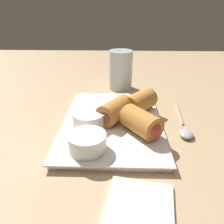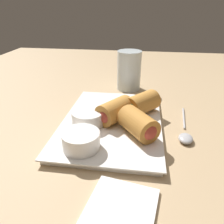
{
  "view_description": "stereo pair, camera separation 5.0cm",
  "coord_description": "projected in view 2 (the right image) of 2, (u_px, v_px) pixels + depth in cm",
  "views": [
    {
      "loc": [
        -41.97,
        -2.13,
        28.58
      ],
      "look_at": [
        2.98,
        -0.76,
        5.54
      ],
      "focal_mm": 35.0,
      "sensor_mm": 36.0,
      "label": 1
    },
    {
      "loc": [
        -41.54,
        -7.12,
        28.58
      ],
      "look_at": [
        2.98,
        -0.76,
        5.54
      ],
      "focal_mm": 35.0,
      "sensor_mm": 36.0,
      "label": 2
    }
  ],
  "objects": [
    {
      "name": "roll_front_right",
      "position": [
        139.0,
        125.0,
        0.44
      ],
      "size": [
        9.79,
        9.16,
        5.11
      ],
      "color": "#C68438",
      "rests_on": "serving_plate"
    },
    {
      "name": "drinking_glass",
      "position": [
        129.0,
        70.0,
        0.71
      ],
      "size": [
        7.76,
        7.76,
        12.51
      ],
      "color": "silver",
      "rests_on": "table_surface"
    },
    {
      "name": "serving_plate",
      "position": [
        112.0,
        122.0,
        0.52
      ],
      "size": [
        32.94,
        22.72,
        1.5
      ],
      "color": "white",
      "rests_on": "table_surface"
    },
    {
      "name": "roll_front_left",
      "position": [
        141.0,
        104.0,
        0.53
      ],
      "size": [
        9.73,
        9.31,
        5.11
      ],
      "color": "#C68438",
      "rests_on": "serving_plate"
    },
    {
      "name": "table_surface",
      "position": [
        107.0,
        135.0,
        0.5
      ],
      "size": [
        180.0,
        140.0,
        2.0
      ],
      "color": "tan",
      "rests_on": "ground"
    },
    {
      "name": "napkin",
      "position": [
        119.0,
        212.0,
        0.3
      ],
      "size": [
        12.88,
        11.51,
        0.6
      ],
      "color": "white",
      "rests_on": "table_surface"
    },
    {
      "name": "dipping_bowl_near",
      "position": [
        88.0,
        118.0,
        0.48
      ],
      "size": [
        7.16,
        7.16,
        3.33
      ],
      "color": "white",
      "rests_on": "serving_plate"
    },
    {
      "name": "dipping_bowl_far",
      "position": [
        81.0,
        140.0,
        0.41
      ],
      "size": [
        7.16,
        7.16,
        3.33
      ],
      "color": "white",
      "rests_on": "serving_plate"
    },
    {
      "name": "roll_back_left",
      "position": [
        114.0,
        111.0,
        0.5
      ],
      "size": [
        9.83,
        8.97,
        5.11
      ],
      "color": "#C68438",
      "rests_on": "serving_plate"
    },
    {
      "name": "spoon",
      "position": [
        185.0,
        135.0,
        0.47
      ],
      "size": [
        17.56,
        3.68,
        1.35
      ],
      "color": "#B2B2B7",
      "rests_on": "table_surface"
    }
  ]
}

